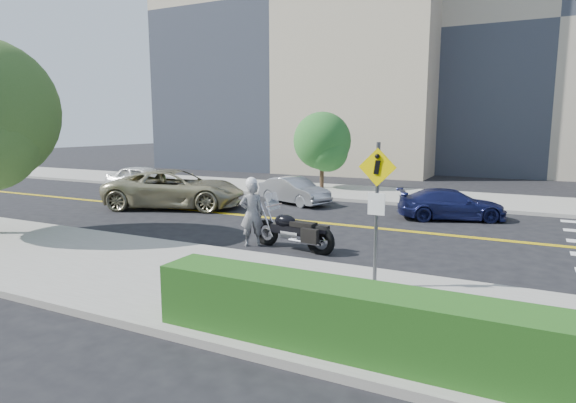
% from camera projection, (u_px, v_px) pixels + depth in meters
% --- Properties ---
extents(ground_plane, '(120.00, 120.00, 0.00)m').
position_uv_depth(ground_plane, '(312.00, 222.00, 17.50)').
color(ground_plane, black).
rests_on(ground_plane, ground).
extents(sidewalk_near, '(60.00, 5.00, 0.15)m').
position_uv_depth(sidewalk_near, '(178.00, 278.00, 10.87)').
color(sidewalk_near, '#9E9B91').
rests_on(sidewalk_near, ground_plane).
extents(sidewalk_far, '(60.00, 5.00, 0.15)m').
position_uv_depth(sidewalk_far, '(373.00, 194.00, 24.11)').
color(sidewalk_far, '#9E9B91').
rests_on(sidewalk_far, ground_plane).
extents(building_left, '(22.00, 14.00, 25.00)m').
position_uv_depth(building_left, '(310.00, 14.00, 39.40)').
color(building_left, tan).
rests_on(building_left, ground_plane).
extents(building_mid, '(18.00, 14.00, 20.00)m').
position_uv_depth(building_mid, '(556.00, 36.00, 35.33)').
color(building_mid, '#A39984').
rests_on(building_mid, ground_plane).
extents(hedge, '(9.00, 0.90, 1.00)m').
position_uv_depth(hedge, '(440.00, 336.00, 6.53)').
color(hedge, '#235619').
rests_on(hedge, sidewalk_near).
extents(pedestrian_sign, '(0.78, 0.08, 3.00)m').
position_uv_depth(pedestrian_sign, '(377.00, 201.00, 9.76)').
color(pedestrian_sign, '#4C4C51').
rests_on(pedestrian_sign, sidewalk_near).
extents(motorcyclist, '(0.82, 0.79, 2.02)m').
position_uv_depth(motorcyclist, '(252.00, 212.00, 13.91)').
color(motorcyclist, '#9D9EA2').
rests_on(motorcyclist, ground).
extents(motorcycle, '(2.64, 1.11, 1.56)m').
position_uv_depth(motorcycle, '(293.00, 222.00, 13.54)').
color(motorcycle, black).
rests_on(motorcycle, ground).
extents(suv, '(6.41, 4.61, 1.62)m').
position_uv_depth(suv, '(175.00, 189.00, 20.45)').
color(suv, tan).
rests_on(suv, ground).
extents(parked_car_white, '(4.25, 1.93, 1.41)m').
position_uv_depth(parked_car_white, '(144.00, 179.00, 25.09)').
color(parked_car_white, white).
rests_on(parked_car_white, ground).
extents(parked_car_silver, '(3.82, 2.48, 1.19)m').
position_uv_depth(parked_car_silver, '(294.00, 191.00, 21.51)').
color(parked_car_silver, '#979A9E').
rests_on(parked_car_silver, ground).
extents(parked_car_blue, '(4.22, 2.89, 1.14)m').
position_uv_depth(parked_car_blue, '(451.00, 204.00, 17.92)').
color(parked_car_blue, navy).
rests_on(parked_car_blue, ground).
extents(tree_far_a, '(3.08, 3.08, 4.21)m').
position_uv_depth(tree_far_a, '(322.00, 141.00, 25.70)').
color(tree_far_a, '#382619').
rests_on(tree_far_a, ground).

